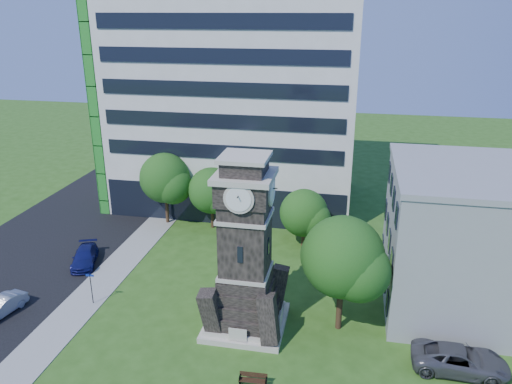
% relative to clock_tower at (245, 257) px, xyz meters
% --- Properties ---
extents(ground, '(160.00, 160.00, 0.00)m').
position_rel_clock_tower_xyz_m(ground, '(-3.00, -2.00, -5.28)').
color(ground, '#2B5117').
rests_on(ground, ground).
extents(sidewalk, '(3.00, 70.00, 0.06)m').
position_rel_clock_tower_xyz_m(sidewalk, '(-12.50, 3.00, -5.25)').
color(sidewalk, gray).
rests_on(sidewalk, ground).
extents(street, '(14.00, 80.00, 0.02)m').
position_rel_clock_tower_xyz_m(street, '(-21.00, 3.00, -5.27)').
color(street, black).
rests_on(street, ground).
extents(clock_tower, '(5.40, 5.40, 12.22)m').
position_rel_clock_tower_xyz_m(clock_tower, '(0.00, 0.00, 0.00)').
color(clock_tower, '#B9B4A1').
rests_on(clock_tower, ground).
extents(office_tall, '(26.20, 15.11, 28.60)m').
position_rel_clock_tower_xyz_m(office_tall, '(-6.20, 23.84, 8.94)').
color(office_tall, white).
rests_on(office_tall, ground).
extents(office_low, '(15.20, 12.20, 10.40)m').
position_rel_clock_tower_xyz_m(office_low, '(16.97, 6.00, -0.07)').
color(office_low, gray).
rests_on(office_low, ground).
extents(car_street_mid, '(2.05, 4.01, 1.26)m').
position_rel_clock_tower_xyz_m(car_street_mid, '(-17.43, -2.20, -4.65)').
color(car_street_mid, '#A8AAB0').
rests_on(car_street_mid, ground).
extents(car_street_north, '(3.27, 4.88, 1.31)m').
position_rel_clock_tower_xyz_m(car_street_north, '(-15.45, 5.88, -4.62)').
color(car_street_north, '#131755').
rests_on(car_street_north, ground).
extents(car_east_lot, '(5.77, 2.80, 1.58)m').
position_rel_clock_tower_xyz_m(car_east_lot, '(13.64, -2.04, -4.49)').
color(car_east_lot, '#4D4D52').
rests_on(car_east_lot, ground).
extents(park_bench, '(1.64, 0.44, 0.85)m').
position_rel_clock_tower_xyz_m(park_bench, '(1.69, -5.76, -4.83)').
color(park_bench, black).
rests_on(park_bench, ground).
extents(street_sign, '(0.61, 0.06, 2.54)m').
position_rel_clock_tower_xyz_m(street_sign, '(-11.71, 0.31, -3.69)').
color(street_sign, black).
rests_on(street_sign, ground).
extents(tree_nw, '(5.50, 5.00, 7.35)m').
position_rel_clock_tower_xyz_m(tree_nw, '(-11.60, 15.63, -0.63)').
color(tree_nw, '#332114').
rests_on(tree_nw, ground).
extents(tree_nc, '(5.01, 4.56, 6.22)m').
position_rel_clock_tower_xyz_m(tree_nc, '(-6.75, 15.41, -1.50)').
color(tree_nc, '#332114').
rests_on(tree_nc, ground).
extents(tree_ne, '(4.79, 4.36, 5.44)m').
position_rel_clock_tower_xyz_m(tree_ne, '(2.56, 13.14, -2.15)').
color(tree_ne, '#332114').
rests_on(tree_ne, ground).
extents(tree_east, '(5.98, 5.44, 8.18)m').
position_rel_clock_tower_xyz_m(tree_east, '(6.37, 0.91, -0.05)').
color(tree_east, '#332114').
rests_on(tree_east, ground).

